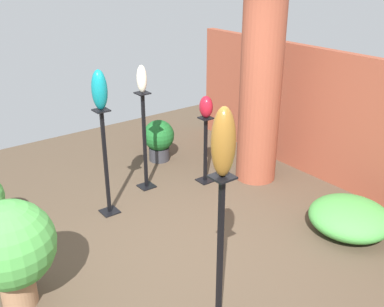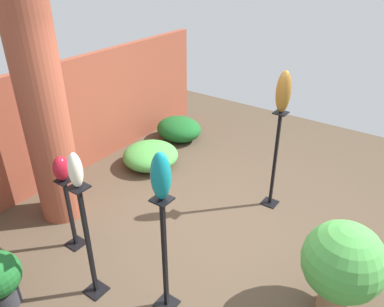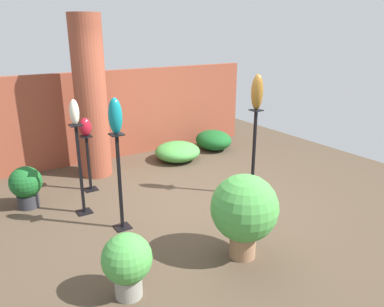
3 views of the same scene
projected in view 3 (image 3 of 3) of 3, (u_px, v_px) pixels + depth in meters
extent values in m
plane|color=#4C3D2D|center=(195.00, 200.00, 5.68)|extent=(8.00, 8.00, 0.00)
cube|color=brown|center=(125.00, 114.00, 7.48)|extent=(5.60, 0.12, 1.73)
cylinder|color=brown|center=(91.00, 98.00, 6.30)|extent=(0.53, 0.53, 2.73)
cube|color=black|center=(91.00, 189.00, 6.06)|extent=(0.20, 0.20, 0.01)
cube|color=black|center=(89.00, 163.00, 5.92)|extent=(0.04, 0.04, 0.91)
cube|color=black|center=(86.00, 136.00, 5.78)|extent=(0.16, 0.16, 0.01)
cube|color=black|center=(123.00, 227.00, 4.90)|extent=(0.20, 0.20, 0.01)
cube|color=black|center=(120.00, 183.00, 4.70)|extent=(0.04, 0.04, 1.28)
cube|color=black|center=(116.00, 134.00, 4.51)|extent=(0.16, 0.16, 0.02)
cube|color=black|center=(252.00, 193.00, 5.90)|extent=(0.20, 0.20, 0.01)
cube|color=black|center=(254.00, 153.00, 5.69)|extent=(0.04, 0.04, 1.35)
cube|color=black|center=(256.00, 110.00, 5.48)|extent=(0.16, 0.16, 0.02)
cube|color=black|center=(84.00, 212.00, 5.31)|extent=(0.20, 0.20, 0.01)
cube|color=black|center=(80.00, 170.00, 5.11)|extent=(0.04, 0.04, 1.28)
cube|color=black|center=(76.00, 125.00, 4.91)|extent=(0.16, 0.16, 0.02)
ellipsoid|color=maroon|center=(85.00, 127.00, 5.73)|extent=(0.19, 0.17, 0.28)
ellipsoid|color=#0F727A|center=(115.00, 116.00, 4.43)|extent=(0.17, 0.17, 0.44)
ellipsoid|color=brown|center=(257.00, 92.00, 5.40)|extent=(0.17, 0.18, 0.52)
ellipsoid|color=beige|center=(74.00, 112.00, 4.85)|extent=(0.12, 0.13, 0.33)
cylinder|color=#936B4C|center=(243.00, 245.00, 4.26)|extent=(0.30, 0.30, 0.29)
sphere|color=#479942|center=(244.00, 208.00, 4.11)|extent=(0.75, 0.75, 0.75)
cylinder|color=#2D2D33|center=(28.00, 201.00, 5.45)|extent=(0.30, 0.30, 0.20)
sphere|color=#195923|center=(26.00, 182.00, 5.36)|extent=(0.46, 0.46, 0.46)
cylinder|color=gray|center=(129.00, 286.00, 3.63)|extent=(0.27, 0.27, 0.21)
sphere|color=#479942|center=(127.00, 258.00, 3.53)|extent=(0.49, 0.49, 0.49)
ellipsoid|color=#195923|center=(213.00, 140.00, 8.05)|extent=(0.74, 0.83, 0.41)
ellipsoid|color=#479942|center=(178.00, 152.00, 7.37)|extent=(0.89, 0.88, 0.36)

